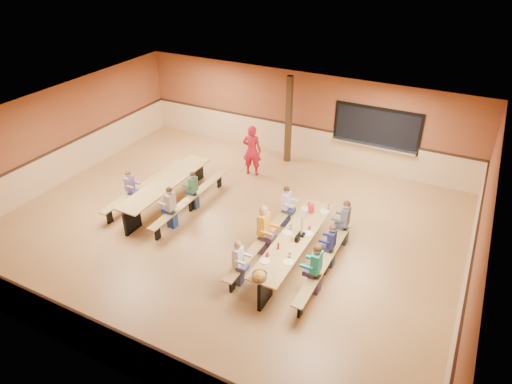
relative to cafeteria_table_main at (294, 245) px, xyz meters
The scene contains 23 objects.
ground 2.32m from the cafeteria_table_main, 164.78° to the left, with size 12.00×12.00×0.00m, color #9B6A3A.
room_envelope 2.27m from the cafeteria_table_main, 164.78° to the left, with size 12.04×10.04×3.02m.
kitchen_pass_through 5.65m from the cafeteria_table_main, 85.73° to the left, with size 2.78×0.28×1.38m.
structural_post 5.62m from the cafeteria_table_main, 115.52° to the left, with size 0.18×0.18×3.00m, color #322110.
cafeteria_table_main is the anchor object (origin of this frame).
cafeteria_table_second 4.43m from the cafeteria_table_main, 169.63° to the left, with size 1.91×3.70×0.74m.
seated_child_white_left 1.51m from the cafeteria_table_main, 123.13° to the right, with size 0.35×0.29×1.17m, color white, non-canonical shape.
seated_adult_yellow 0.84m from the cafeteria_table_main, behind, with size 0.44×0.36×1.36m, color orange, non-canonical shape.
seated_child_grey_left 1.60m from the cafeteria_table_main, 121.09° to the left, with size 0.36×0.30×1.20m, color silver, non-canonical shape.
seated_child_teal_right 1.10m from the cafeteria_table_main, 41.00° to the right, with size 0.40×0.33×1.28m, color teal, non-canonical shape.
seated_child_navy_right 0.88m from the cafeteria_table_main, 19.61° to the left, with size 0.35×0.28×1.16m, color #1B1E50, non-canonical shape.
seated_child_char_right 1.56m from the cafeteria_table_main, 58.03° to the left, with size 0.39×0.32×1.25m, color #494C53, non-canonical shape.
seated_child_purple_sec 5.19m from the cafeteria_table_main, behind, with size 0.34×0.28×1.16m, color #81558C, non-canonical shape.
seated_child_green_sec 3.67m from the cafeteria_table_main, 164.58° to the left, with size 0.34×0.28×1.15m, color #2F6238, non-canonical shape.
seated_child_tan_sec 3.54m from the cafeteria_table_main, behind, with size 0.37×0.31×1.22m, color tan, non-canonical shape.
standing_woman 4.70m from the cafeteria_table_main, 130.19° to the left, with size 0.62×0.41×1.70m, color #B01425.
punch_pitcher 1.26m from the cafeteria_table_main, 92.52° to the left, with size 0.16×0.16×0.22m, color red.
chip_bowl 1.68m from the cafeteria_table_main, 92.96° to the right, with size 0.32×0.32×0.15m, color orange, non-canonical shape.
napkin_dispenser 0.32m from the cafeteria_table_main, 39.45° to the right, with size 0.10×0.14×0.13m, color black.
condiment_mustard 0.34m from the cafeteria_table_main, 88.91° to the right, with size 0.06×0.06×0.17m, color yellow.
condiment_ketchup 0.66m from the cafeteria_table_main, 105.78° to the right, with size 0.06×0.06×0.17m, color #B2140F.
table_paddle 0.40m from the cafeteria_table_main, 54.88° to the left, with size 0.16×0.16×0.56m.
place_settings 0.27m from the cafeteria_table_main, 165.96° to the left, with size 0.65×3.30×0.11m, color beige, non-canonical shape.
Camera 1 is at (5.39, -8.77, 7.18)m, focal length 32.00 mm.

